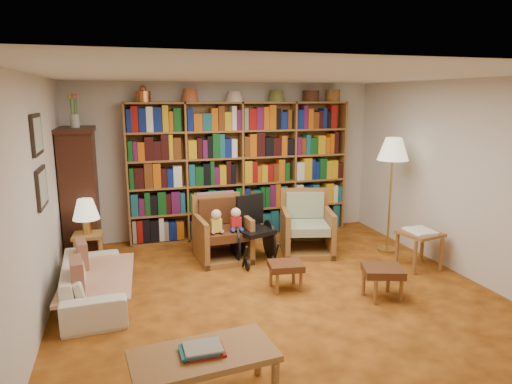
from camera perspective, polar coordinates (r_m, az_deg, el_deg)
name	(u,v)px	position (r m, az deg, el deg)	size (l,w,h in m)	color
floor	(276,292)	(5.56, 2.46, -12.36)	(5.00, 5.00, 0.00)	#BC671C
ceiling	(278,76)	(5.08, 2.71, 14.34)	(5.00, 5.00, 0.00)	silver
wall_back	(227,160)	(7.55, -3.66, 3.98)	(5.00, 5.00, 0.00)	silver
wall_front	(408,266)	(3.01, 18.52, -8.71)	(5.00, 5.00, 0.00)	silver
wall_left	(36,203)	(4.97, -25.82, -1.30)	(5.00, 5.00, 0.00)	silver
wall_right	(460,178)	(6.43, 24.13, 1.60)	(5.00, 5.00, 0.00)	silver
bookshelf	(241,166)	(7.44, -1.85, 3.27)	(3.60, 0.30, 2.42)	#9D5F30
curio_cabinet	(80,192)	(6.94, -21.10, 0.03)	(0.50, 0.95, 2.40)	#36190E
framed_pictures	(39,161)	(5.19, -25.45, 3.48)	(0.03, 0.52, 0.97)	black
sofa	(94,282)	(5.54, -19.65, -10.50)	(0.63, 1.62, 0.47)	beige
sofa_throw	(98,276)	(5.52, -19.17, -9.86)	(0.76, 1.41, 0.04)	beige
cushion_left	(82,255)	(5.81, -20.92, -7.31)	(0.11, 0.36, 0.36)	maroon
cushion_right	(77,276)	(5.15, -21.46, -9.80)	(0.12, 0.38, 0.38)	maroon
side_table_lamp	(88,244)	(6.44, -20.21, -6.10)	(0.39, 0.39, 0.51)	#9D5F30
table_lamp	(86,210)	(6.32, -20.50, -2.17)	(0.34, 0.34, 0.47)	#BA943B
armchair_leather	(221,232)	(6.57, -4.36, -5.06)	(0.76, 0.81, 0.91)	#9D5F30
armchair_sage	(305,228)	(6.87, 6.09, -4.56)	(0.91, 0.92, 0.91)	#9D5F30
wheelchair	(253,231)	(6.43, -0.44, -4.95)	(0.58, 0.74, 0.92)	black
floor_lamp	(393,154)	(6.91, 16.75, 4.60)	(0.45, 0.45, 1.70)	#BA943B
side_table_papers	(420,238)	(6.53, 19.78, -5.40)	(0.57, 0.57, 0.53)	#9D5F30
footstool_a	(286,268)	(5.53, 3.74, -9.41)	(0.44, 0.39, 0.34)	#542B16
footstool_b	(383,273)	(5.48, 15.58, -9.73)	(0.53, 0.49, 0.37)	#542B16
coffee_table	(203,359)	(3.64, -6.58, -19.99)	(1.12, 0.64, 0.47)	#9D5F30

